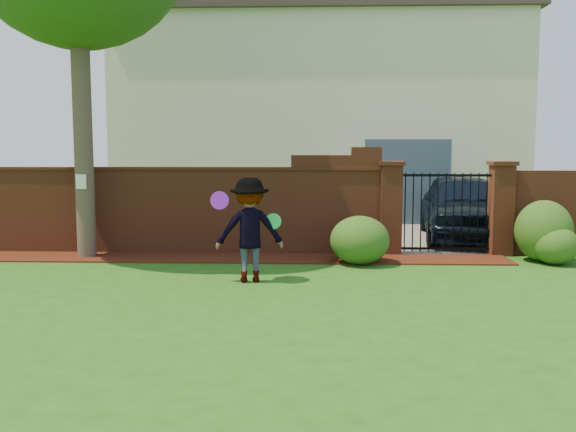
{
  "coord_description": "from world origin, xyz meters",
  "views": [
    {
      "loc": [
        0.81,
        -8.4,
        2.11
      ],
      "look_at": [
        0.43,
        1.4,
        1.05
      ],
      "focal_mm": 38.43,
      "sensor_mm": 36.0,
      "label": 1
    }
  ],
  "objects_px": {
    "man": "(249,230)",
    "frisbee_green": "(273,221)",
    "car": "(464,207)",
    "frisbee_purple": "(220,200)"
  },
  "relations": [
    {
      "from": "car",
      "to": "frisbee_green",
      "type": "bearing_deg",
      "value": -123.94
    },
    {
      "from": "car",
      "to": "man",
      "type": "relative_size",
      "value": 2.75
    },
    {
      "from": "man",
      "to": "frisbee_purple",
      "type": "height_order",
      "value": "man"
    },
    {
      "from": "frisbee_purple",
      "to": "car",
      "type": "bearing_deg",
      "value": 44.12
    },
    {
      "from": "man",
      "to": "frisbee_green",
      "type": "xyz_separation_m",
      "value": [
        0.38,
        -0.0,
        0.15
      ]
    },
    {
      "from": "car",
      "to": "frisbee_green",
      "type": "xyz_separation_m",
      "value": [
        -4.15,
        -4.7,
        0.2
      ]
    },
    {
      "from": "frisbee_purple",
      "to": "frisbee_green",
      "type": "bearing_deg",
      "value": 8.9
    },
    {
      "from": "frisbee_purple",
      "to": "frisbee_green",
      "type": "distance_m",
      "value": 0.91
    },
    {
      "from": "man",
      "to": "frisbee_green",
      "type": "distance_m",
      "value": 0.41
    },
    {
      "from": "car",
      "to": "frisbee_green",
      "type": "height_order",
      "value": "car"
    }
  ]
}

